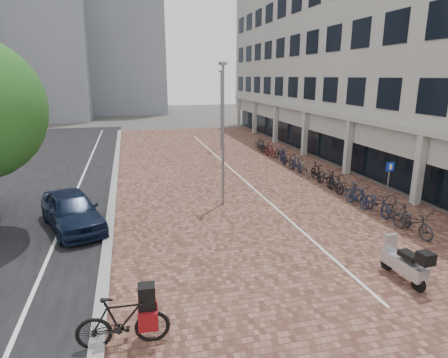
% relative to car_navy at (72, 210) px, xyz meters
% --- Properties ---
extents(ground, '(140.00, 140.00, 0.00)m').
position_rel_car_navy_xyz_m(ground, '(6.50, -4.81, -0.76)').
color(ground, '#474442').
rests_on(ground, ground).
extents(plaza_brick, '(14.50, 42.00, 0.04)m').
position_rel_car_navy_xyz_m(plaza_brick, '(8.50, 7.19, -0.75)').
color(plaza_brick, brown).
rests_on(plaza_brick, ground).
extents(street_asphalt, '(8.00, 50.00, 0.03)m').
position_rel_car_navy_xyz_m(street_asphalt, '(-2.50, 7.19, -0.75)').
color(street_asphalt, black).
rests_on(street_asphalt, ground).
extents(curb, '(0.35, 42.00, 0.14)m').
position_rel_car_navy_xyz_m(curb, '(1.40, 7.19, -0.69)').
color(curb, gray).
rests_on(curb, ground).
extents(lane_line, '(0.12, 44.00, 0.00)m').
position_rel_car_navy_xyz_m(lane_line, '(-0.50, 7.19, -0.74)').
color(lane_line, white).
rests_on(lane_line, street_asphalt).
extents(parking_line, '(0.10, 30.00, 0.00)m').
position_rel_car_navy_xyz_m(parking_line, '(8.70, 7.19, -0.72)').
color(parking_line, white).
rests_on(parking_line, plaza_brick).
extents(office_building, '(8.40, 40.00, 15.00)m').
position_rel_car_navy_xyz_m(office_building, '(19.47, 11.19, 7.68)').
color(office_building, '#A6A6A1').
rests_on(office_building, ground).
extents(bg_towers, '(33.00, 23.00, 32.00)m').
position_rel_car_navy_xyz_m(bg_towers, '(-7.84, 44.13, 13.21)').
color(bg_towers, gray).
rests_on(bg_towers, ground).
extents(car_navy, '(3.23, 4.80, 1.52)m').
position_rel_car_navy_xyz_m(car_navy, '(0.00, 0.00, 0.00)').
color(car_navy, black).
rests_on(car_navy, ground).
extents(hero_bike, '(2.09, 0.67, 1.46)m').
position_rel_car_navy_xyz_m(hero_bike, '(2.00, -7.60, -0.11)').
color(hero_bike, black).
rests_on(hero_bike, ground).
extents(scooter_front, '(0.65, 1.84, 1.25)m').
position_rel_car_navy_xyz_m(scooter_front, '(10.00, -6.65, -0.13)').
color(scooter_front, '#AFAFB4').
rests_on(scooter_front, ground).
extents(parking_sign, '(0.43, 0.09, 2.05)m').
position_rel_car_navy_xyz_m(parking_sign, '(14.00, -0.46, 0.58)').
color(parking_sign, slate).
rests_on(parking_sign, ground).
extents(lamp_near, '(0.12, 0.12, 6.40)m').
position_rel_car_navy_xyz_m(lamp_near, '(6.51, 1.44, 2.44)').
color(lamp_near, slate).
rests_on(lamp_near, ground).
extents(lamp_far, '(0.12, 0.12, 6.23)m').
position_rel_car_navy_xyz_m(lamp_far, '(9.72, 15.09, 2.36)').
color(lamp_far, slate).
rests_on(lamp_far, ground).
extents(bike_row, '(1.19, 20.43, 1.05)m').
position_rel_car_navy_xyz_m(bike_row, '(12.67, 5.39, -0.24)').
color(bike_row, '#222227').
rests_on(bike_row, ground).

